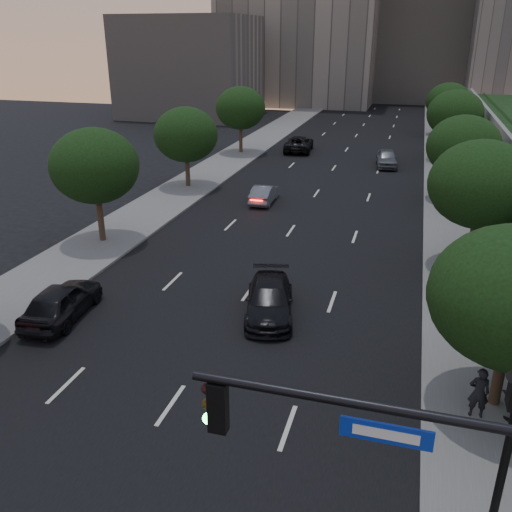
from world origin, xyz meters
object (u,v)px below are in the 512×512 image
(street_lamp, at_px, (501,479))
(pedestrian_c, at_px, (480,320))
(sedan_far_left, at_px, (299,144))
(sedan_near_right, at_px, (269,300))
(pedestrian_a, at_px, (479,392))
(sedan_near_left, at_px, (61,301))
(sedan_far_right, at_px, (387,158))
(sedan_mid_left, at_px, (264,194))

(street_lamp, xyz_separation_m, pedestrian_c, (0.67, 10.41, -1.58))
(sedan_far_left, xyz_separation_m, sedan_near_right, (6.29, -35.72, -0.09))
(pedestrian_a, bearing_deg, sedan_far_left, -73.19)
(street_lamp, relative_size, sedan_near_left, 1.19)
(street_lamp, xyz_separation_m, sedan_far_left, (-14.17, 46.15, -1.83))
(sedan_near_right, distance_m, pedestrian_a, 9.52)
(street_lamp, height_order, sedan_far_left, street_lamp)
(sedan_far_left, relative_size, pedestrian_a, 3.28)
(sedan_far_left, xyz_separation_m, sedan_far_right, (9.35, -4.77, -0.01))
(sedan_near_right, bearing_deg, pedestrian_c, -13.28)
(pedestrian_a, distance_m, pedestrian_c, 4.95)
(street_lamp, bearing_deg, sedan_near_left, 155.07)
(street_lamp, height_order, pedestrian_c, street_lamp)
(sedan_far_left, bearing_deg, street_lamp, 101.88)
(sedan_far_left, distance_m, sedan_far_right, 10.49)
(sedan_mid_left, height_order, pedestrian_a, pedestrian_a)
(sedan_near_right, bearing_deg, sedan_far_left, 86.82)
(sedan_near_left, xyz_separation_m, pedestrian_c, (17.07, 2.79, 0.25))
(sedan_mid_left, relative_size, sedan_far_right, 0.86)
(sedan_mid_left, relative_size, sedan_near_right, 0.81)
(street_lamp, xyz_separation_m, pedestrian_a, (0.24, 5.48, -1.60))
(sedan_near_left, xyz_separation_m, sedan_far_left, (2.23, 38.53, -0.00))
(street_lamp, relative_size, sedan_far_right, 1.21)
(sedan_near_right, height_order, pedestrian_a, pedestrian_a)
(street_lamp, relative_size, sedan_near_right, 1.14)
(sedan_far_right, bearing_deg, pedestrian_a, -88.18)
(sedan_near_left, height_order, sedan_far_right, sedan_near_left)
(pedestrian_c, bearing_deg, pedestrian_a, 61.83)
(sedan_mid_left, bearing_deg, sedan_far_left, -87.02)
(sedan_near_left, height_order, sedan_mid_left, sedan_near_left)
(sedan_far_left, xyz_separation_m, pedestrian_a, (14.41, -40.67, 0.23))
(sedan_near_right, relative_size, pedestrian_c, 2.75)
(street_lamp, height_order, sedan_mid_left, street_lamp)
(sedan_mid_left, height_order, pedestrian_c, pedestrian_c)
(street_lamp, relative_size, sedan_far_left, 0.97)
(sedan_mid_left, bearing_deg, sedan_near_left, 77.53)
(sedan_mid_left, relative_size, sedan_far_left, 0.70)
(street_lamp, bearing_deg, sedan_near_right, 127.07)
(sedan_near_right, distance_m, pedestrian_c, 8.56)
(sedan_far_left, bearing_deg, sedan_near_left, 81.49)
(sedan_near_left, bearing_deg, sedan_far_left, -99.41)
(sedan_far_right, xyz_separation_m, pedestrian_c, (5.49, -30.97, 0.26))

